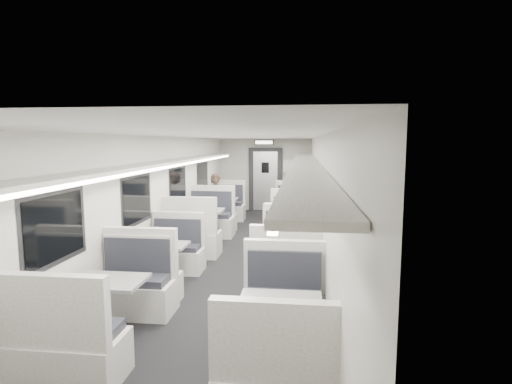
% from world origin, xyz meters
% --- Properties ---
extents(room, '(3.24, 12.24, 2.64)m').
position_xyz_m(room, '(0.00, 0.00, 1.20)').
color(room, black).
rests_on(room, ground).
extents(booth_left_a, '(1.07, 2.18, 1.16)m').
position_xyz_m(booth_left_a, '(-1.00, 3.41, 0.39)').
color(booth_left_a, silver).
rests_on(booth_left_a, room).
extents(booth_left_b, '(1.13, 2.30, 1.23)m').
position_xyz_m(booth_left_b, '(-1.00, 1.31, 0.41)').
color(booth_left_b, silver).
rests_on(booth_left_b, room).
extents(booth_left_c, '(0.96, 1.94, 1.04)m').
position_xyz_m(booth_left_c, '(-1.00, -1.25, 0.35)').
color(booth_left_c, silver).
rests_on(booth_left_c, room).
extents(booth_left_d, '(1.04, 2.11, 1.13)m').
position_xyz_m(booth_left_d, '(-1.00, -3.08, 0.38)').
color(booth_left_d, silver).
rests_on(booth_left_d, room).
extents(booth_right_a, '(1.08, 2.19, 1.17)m').
position_xyz_m(booth_right_a, '(1.00, 3.35, 0.39)').
color(booth_right_a, silver).
rests_on(booth_right_a, room).
extents(booth_right_b, '(1.02, 2.07, 1.11)m').
position_xyz_m(booth_right_b, '(1.00, 1.39, 0.37)').
color(booth_right_b, silver).
rests_on(booth_right_b, room).
extents(booth_right_c, '(1.04, 2.12, 1.13)m').
position_xyz_m(booth_right_c, '(1.00, -0.77, 0.38)').
color(booth_right_c, silver).
rests_on(booth_right_c, room).
extents(booth_right_d, '(1.01, 2.04, 1.09)m').
position_xyz_m(booth_right_d, '(1.00, -3.38, 0.37)').
color(booth_right_d, silver).
rests_on(booth_right_d, room).
extents(passenger, '(0.57, 0.39, 1.50)m').
position_xyz_m(passenger, '(-0.95, 2.58, 0.75)').
color(passenger, black).
rests_on(passenger, room).
extents(window_a, '(0.02, 1.18, 0.84)m').
position_xyz_m(window_a, '(-1.49, 3.40, 1.35)').
color(window_a, black).
rests_on(window_a, room).
extents(window_b, '(0.02, 1.18, 0.84)m').
position_xyz_m(window_b, '(-1.49, 1.20, 1.35)').
color(window_b, black).
rests_on(window_b, room).
extents(window_c, '(0.02, 1.18, 0.84)m').
position_xyz_m(window_c, '(-1.49, -1.00, 1.35)').
color(window_c, black).
rests_on(window_c, room).
extents(window_d, '(0.02, 1.18, 0.84)m').
position_xyz_m(window_d, '(-1.49, -3.20, 1.35)').
color(window_d, black).
rests_on(window_d, room).
extents(luggage_rack_left, '(0.46, 10.40, 0.09)m').
position_xyz_m(luggage_rack_left, '(-1.24, -0.30, 1.92)').
color(luggage_rack_left, silver).
rests_on(luggage_rack_left, room).
extents(luggage_rack_right, '(0.46, 10.40, 0.09)m').
position_xyz_m(luggage_rack_right, '(1.24, -0.30, 1.92)').
color(luggage_rack_right, silver).
rests_on(luggage_rack_right, room).
extents(vestibule_door, '(1.10, 0.13, 2.10)m').
position_xyz_m(vestibule_door, '(0.00, 5.93, 1.04)').
color(vestibule_door, black).
rests_on(vestibule_door, room).
extents(exit_sign, '(0.62, 0.12, 0.16)m').
position_xyz_m(exit_sign, '(0.00, 5.44, 2.28)').
color(exit_sign, black).
rests_on(exit_sign, room).
extents(wall_notice, '(0.32, 0.02, 0.40)m').
position_xyz_m(wall_notice, '(0.75, 5.92, 1.50)').
color(wall_notice, silver).
rests_on(wall_notice, room).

